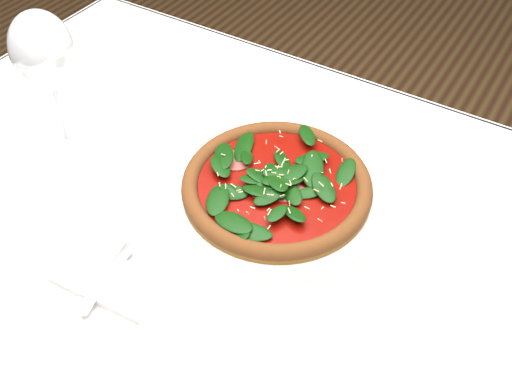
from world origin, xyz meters
The scene contains 6 objects.
dining_table centered at (0.00, 0.00, 0.65)m, with size 1.21×0.81×0.75m.
plate centered at (0.04, 0.06, 0.76)m, with size 0.32×0.32×0.01m.
pizza centered at (0.04, 0.06, 0.78)m, with size 0.34×0.34×0.04m.
wine_glass centered at (-0.31, 0.00, 0.91)m, with size 0.09×0.09×0.22m.
napkin centered at (-0.07, -0.19, 0.76)m, with size 0.14×0.07×0.01m, color silver.
fork centered at (-0.07, -0.16, 0.76)m, with size 0.04×0.15×0.00m.
Camera 1 is at (0.32, -0.45, 1.35)m, focal length 40.00 mm.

